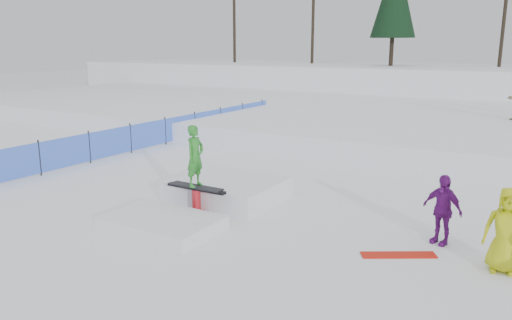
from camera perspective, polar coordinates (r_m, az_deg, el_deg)
The scene contains 8 objects.
ground at distance 11.37m, azimuth -7.44°, elevation -7.07°, with size 120.00×120.00×0.00m, color white.
snow_berm at distance 38.98m, azimuth 21.34°, elevation 8.18°, with size 60.00×14.00×2.40m, color white.
snow_midrise at distance 25.46m, azimuth 15.56°, elevation 4.67°, with size 50.00×18.00×0.80m, color white.
safety_fence at distance 20.20m, azimuth -10.32°, elevation 3.30°, with size 0.05×16.00×1.10m.
spectator_purple at distance 10.56m, azimuth 20.49°, elevation -5.31°, with size 0.83×0.35×1.42m, color #691579.
spectator_yellow at distance 9.70m, azimuth 26.68°, elevation -7.19°, with size 0.74×0.48×1.52m, color #C1CB11.
loose_board_red at distance 9.95m, azimuth 15.98°, elevation -10.39°, with size 1.40×0.28×0.03m, color red.
jib_rail_feature at distance 12.22m, azimuth -5.15°, elevation -4.07°, with size 2.60×4.40×2.11m.
Camera 1 is at (6.72, -8.31, 3.88)m, focal length 35.00 mm.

